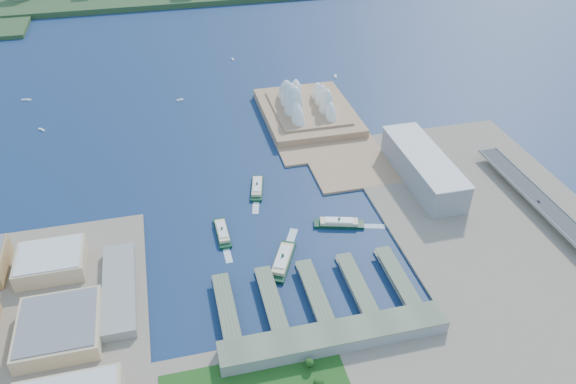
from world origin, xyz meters
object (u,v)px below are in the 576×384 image
object	(u,v)px
ferry_a	(222,231)
ferry_b	(257,186)
toaster_building	(423,168)
car_c	(539,201)
ferry_d	(339,222)
opera_house	(308,97)
ferry_c	(283,259)

from	to	relation	value
ferry_a	ferry_b	size ratio (longest dim) A/B	0.97
toaster_building	car_c	bearing A→B (deg)	-41.21
ferry_a	ferry_d	bearing A→B (deg)	-7.56
opera_house	ferry_a	xyz separation A→B (m)	(-162.61, -243.36, -27.19)
opera_house	toaster_building	xyz separation A→B (m)	(90.00, -200.00, -11.50)
opera_house	ferry_b	world-z (taller)	opera_house
opera_house	car_c	bearing A→B (deg)	-56.49
opera_house	ferry_a	bearing A→B (deg)	-123.75
opera_house	ferry_d	distance (m)	262.15
ferry_b	ferry_a	bearing A→B (deg)	-111.82
ferry_a	ferry_c	world-z (taller)	ferry_c
ferry_b	car_c	size ratio (longest dim) A/B	11.35
toaster_building	ferry_b	world-z (taller)	toaster_building
car_c	ferry_b	bearing A→B (deg)	-21.75
ferry_b	ferry_d	world-z (taller)	ferry_d
ferry_c	ferry_d	xyz separation A→B (m)	(74.51, 45.06, -0.57)
car_c	ferry_a	bearing A→B (deg)	-7.27
toaster_building	ferry_b	bearing A→B (deg)	171.06
toaster_building	ferry_d	world-z (taller)	toaster_building
opera_house	ferry_b	distance (m)	202.82
ferry_c	car_c	xyz separation A→B (m)	(300.42, 15.03, 9.73)
opera_house	car_c	size ratio (longest dim) A/B	38.94
car_c	opera_house	bearing A→B (deg)	-56.49
toaster_building	ferry_b	xyz separation A→B (m)	(-199.44, 31.39, -15.54)
ferry_a	ferry_d	size ratio (longest dim) A/B	0.92
opera_house	toaster_building	size ratio (longest dim) A/B	1.16
toaster_building	ferry_a	size ratio (longest dim) A/B	3.04
toaster_building	ferry_b	distance (m)	202.49
ferry_a	ferry_c	size ratio (longest dim) A/B	0.83
ferry_b	car_c	bearing A→B (deg)	-8.15
ferry_d	opera_house	bearing A→B (deg)	8.22
ferry_b	ferry_c	xyz separation A→B (m)	(0.02, -134.88, 0.83)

